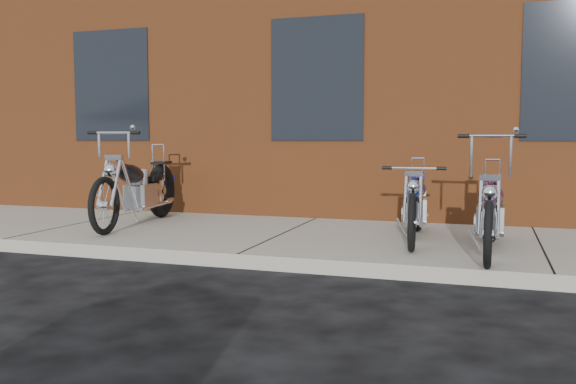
% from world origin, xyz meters
% --- Properties ---
extents(ground, '(120.00, 120.00, 0.00)m').
position_xyz_m(ground, '(0.00, 0.00, 0.00)').
color(ground, black).
rests_on(ground, ground).
extents(sidewalk, '(22.00, 3.00, 0.15)m').
position_xyz_m(sidewalk, '(0.00, 1.50, 0.07)').
color(sidewalk, gray).
rests_on(sidewalk, ground).
extents(building_brick, '(22.00, 10.00, 8.00)m').
position_xyz_m(building_brick, '(0.00, 8.00, 4.00)').
color(building_brick, brown).
rests_on(building_brick, ground).
extents(chopper_purple, '(0.53, 2.18, 1.22)m').
position_xyz_m(chopper_purple, '(2.45, 0.89, 0.54)').
color(chopper_purple, black).
rests_on(chopper_purple, sidewalk).
extents(chopper_blue, '(0.53, 2.16, 0.94)m').
position_xyz_m(chopper_blue, '(1.62, 1.49, 0.54)').
color(chopper_blue, black).
rests_on(chopper_blue, sidewalk).
extents(chopper_third, '(0.61, 2.51, 1.28)m').
position_xyz_m(chopper_third, '(-2.15, 1.58, 0.60)').
color(chopper_third, black).
rests_on(chopper_third, sidewalk).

